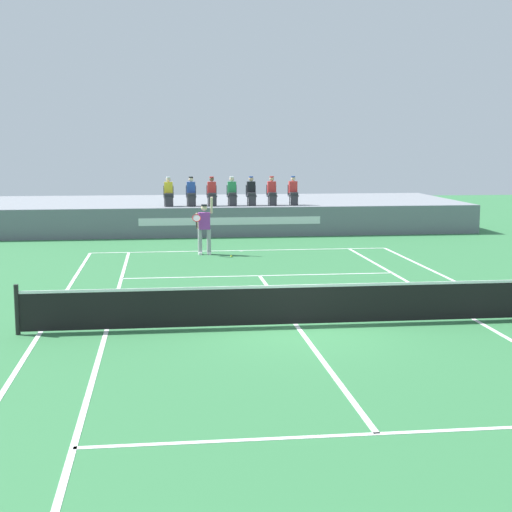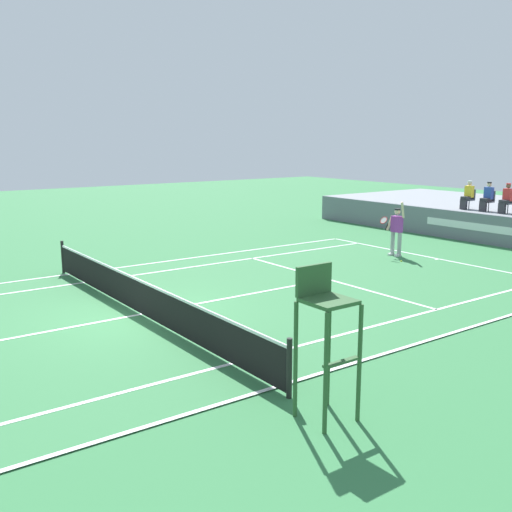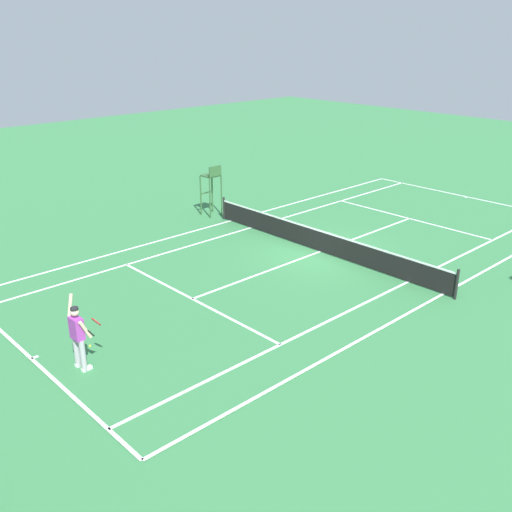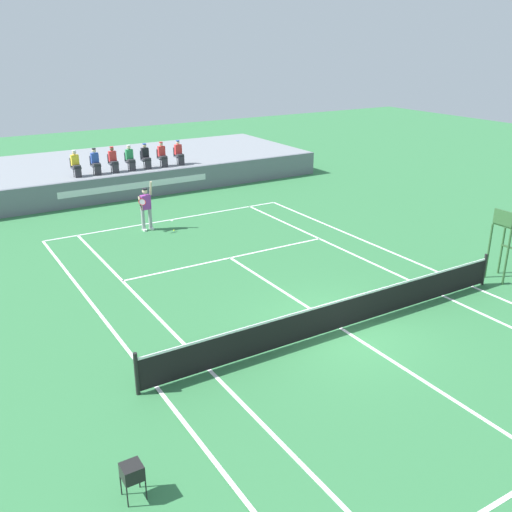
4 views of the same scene
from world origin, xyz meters
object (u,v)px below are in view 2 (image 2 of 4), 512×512
Objects in this scene: spectator_seated_2 at (506,199)px; tennis_player at (396,230)px; tennis_ball at (401,261)px; spectator_seated_0 at (468,195)px; umpire_chair at (325,323)px; spectator_seated_1 at (487,197)px.

spectator_seated_2 is 6.18m from tennis_player.
tennis_player is 30.63× the size of tennis_ball.
umpire_chair is (9.38, -17.18, -0.32)m from spectator_seated_0.
umpire_chair reaches higher than tennis_player.
spectator_seated_2 is at bearing 0.00° from spectator_seated_0.
tennis_player is (-0.68, -6.08, -0.88)m from spectator_seated_2.
spectator_seated_2 reaches higher than umpire_chair.
umpire_chair is at bearing -54.96° from tennis_ball.
spectator_seated_2 is 0.61× the size of tennis_player.
spectator_seated_0 is 1.00× the size of spectator_seated_1.
spectator_seated_0 is 18.60× the size of tennis_ball.
spectator_seated_1 is at bearing 92.02° from tennis_player.
spectator_seated_1 and spectator_seated_2 have the same top height.
spectator_seated_0 is at bearing 118.64° from umpire_chair.
spectator_seated_0 is 0.52× the size of umpire_chair.
tennis_player is (0.21, -6.08, -0.88)m from spectator_seated_1.
spectator_seated_0 is 0.97m from spectator_seated_1.
tennis_player is 0.85× the size of umpire_chair.
spectator_seated_0 reaches higher than umpire_chair.
tennis_ball is at bearing 125.04° from umpire_chair.
tennis_ball is (0.22, -6.78, -1.84)m from spectator_seated_2.
spectator_seated_1 is 1.00× the size of spectator_seated_2.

